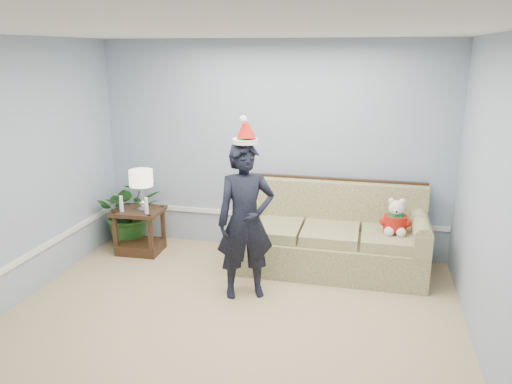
{
  "coord_description": "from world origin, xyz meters",
  "views": [
    {
      "loc": [
        1.27,
        -3.64,
        2.55
      ],
      "look_at": [
        0.02,
        1.55,
        1.03
      ],
      "focal_mm": 35.0,
      "sensor_mm": 36.0,
      "label": 1
    }
  ],
  "objects_px": {
    "side_table": "(140,235)",
    "houseplant": "(130,212)",
    "table_lamp": "(141,180)",
    "teddy_bear": "(395,221)",
    "man": "(246,222)",
    "sofa": "(331,239)"
  },
  "relations": [
    {
      "from": "side_table",
      "to": "houseplant",
      "type": "relative_size",
      "value": 0.68
    },
    {
      "from": "side_table",
      "to": "houseplant",
      "type": "distance_m",
      "value": 0.41
    },
    {
      "from": "table_lamp",
      "to": "teddy_bear",
      "type": "distance_m",
      "value": 3.13
    },
    {
      "from": "table_lamp",
      "to": "man",
      "type": "relative_size",
      "value": 0.32
    },
    {
      "from": "table_lamp",
      "to": "houseplant",
      "type": "bearing_deg",
      "value": 142.05
    },
    {
      "from": "man",
      "to": "teddy_bear",
      "type": "bearing_deg",
      "value": 4.13
    },
    {
      "from": "sofa",
      "to": "side_table",
      "type": "xyz_separation_m",
      "value": [
        -2.47,
        -0.09,
        -0.14
      ]
    },
    {
      "from": "sofa",
      "to": "table_lamp",
      "type": "height_order",
      "value": "table_lamp"
    },
    {
      "from": "teddy_bear",
      "to": "side_table",
      "type": "bearing_deg",
      "value": 178.81
    },
    {
      "from": "side_table",
      "to": "teddy_bear",
      "type": "xyz_separation_m",
      "value": [
        3.19,
        -0.01,
        0.47
      ]
    },
    {
      "from": "man",
      "to": "side_table",
      "type": "bearing_deg",
      "value": 129.22
    },
    {
      "from": "houseplant",
      "to": "teddy_bear",
      "type": "relative_size",
      "value": 2.18
    },
    {
      "from": "sofa",
      "to": "teddy_bear",
      "type": "distance_m",
      "value": 0.8
    },
    {
      "from": "teddy_bear",
      "to": "sofa",
      "type": "bearing_deg",
      "value": 170.79
    },
    {
      "from": "houseplant",
      "to": "man",
      "type": "xyz_separation_m",
      "value": [
        1.9,
        -1.07,
        0.38
      ]
    },
    {
      "from": "teddy_bear",
      "to": "table_lamp",
      "type": "bearing_deg",
      "value": 179.19
    },
    {
      "from": "sofa",
      "to": "houseplant",
      "type": "xyz_separation_m",
      "value": [
        -2.72,
        0.14,
        0.09
      ]
    },
    {
      "from": "side_table",
      "to": "table_lamp",
      "type": "xyz_separation_m",
      "value": [
        0.08,
        -0.02,
        0.76
      ]
    },
    {
      "from": "side_table",
      "to": "sofa",
      "type": "bearing_deg",
      "value": 2.19
    },
    {
      "from": "teddy_bear",
      "to": "man",
      "type": "bearing_deg",
      "value": -152.91
    },
    {
      "from": "sofa",
      "to": "teddy_bear",
      "type": "height_order",
      "value": "sofa"
    },
    {
      "from": "houseplant",
      "to": "teddy_bear",
      "type": "xyz_separation_m",
      "value": [
        3.44,
        -0.25,
        0.24
      ]
    }
  ]
}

